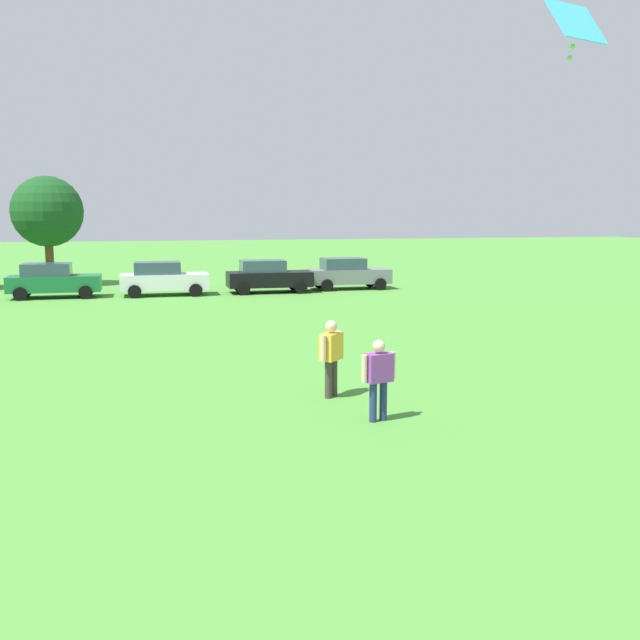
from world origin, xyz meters
TOP-DOWN VIEW (x-y plane):
  - ground_plane at (0.00, 30.00)m, footprint 160.00×160.00m
  - adult_bystander at (6.24, 13.85)m, footprint 0.76×0.43m
  - bystander_near_trees at (5.82, 15.93)m, footprint 0.62×0.63m
  - kite at (10.16, 13.76)m, footprint 1.44×1.00m
  - parked_car_green_0 at (-2.43, 37.74)m, footprint 4.30×2.02m
  - parked_car_white_1 at (2.77, 37.52)m, footprint 4.30×2.02m
  - parked_car_black_2 at (8.06, 37.55)m, footprint 4.30×2.02m
  - parked_car_gray_3 at (12.54, 38.26)m, footprint 4.30×2.02m
  - tree_far_right at (-3.24, 43.99)m, footprint 3.93×3.93m

SIDE VIEW (x-z plane):
  - ground_plane at x=0.00m, z-range 0.00..0.00m
  - parked_car_green_0 at x=-2.43m, z-range 0.02..1.70m
  - parked_car_white_1 at x=2.77m, z-range 0.02..1.70m
  - parked_car_black_2 at x=8.06m, z-range 0.02..1.70m
  - parked_car_gray_3 at x=12.54m, z-range 0.02..1.70m
  - adult_bystander at x=6.24m, z-range 0.15..1.79m
  - bystander_near_trees at x=5.82m, z-range 0.16..1.90m
  - tree_far_right at x=-3.24m, z-range 1.07..7.20m
  - kite at x=10.16m, z-range 7.16..8.32m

